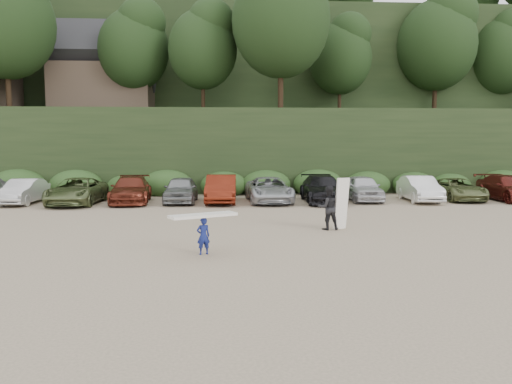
{
  "coord_description": "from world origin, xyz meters",
  "views": [
    {
      "loc": [
        -1.85,
        -19.72,
        3.52
      ],
      "look_at": [
        -0.46,
        3.0,
        1.3
      ],
      "focal_mm": 35.0,
      "sensor_mm": 36.0,
      "label": 1
    }
  ],
  "objects": [
    {
      "name": "ground",
      "position": [
        0.0,
        0.0,
        0.0
      ],
      "size": [
        120.0,
        120.0,
        0.0
      ],
      "primitive_type": "plane",
      "color": "tan",
      "rests_on": "ground"
    },
    {
      "name": "parked_cars",
      "position": [
        0.58,
        10.0,
        0.77
      ],
      "size": [
        36.24,
        6.08,
        1.65
      ],
      "color": "#A3A3A7",
      "rests_on": "ground"
    },
    {
      "name": "hillside_backdrop",
      "position": [
        -0.26,
        35.93,
        11.22
      ],
      "size": [
        90.0,
        41.5,
        28.0
      ],
      "color": "black",
      "rests_on": "ground"
    },
    {
      "name": "child_surfer",
      "position": [
        -2.57,
        -4.06,
        0.89
      ],
      "size": [
        2.21,
        1.52,
        1.3
      ],
      "color": "navy",
      "rests_on": "ground"
    },
    {
      "name": "adult_surfer",
      "position": [
        2.38,
        0.26,
        0.92
      ],
      "size": [
        1.36,
        0.76,
        2.13
      ],
      "color": "black",
      "rests_on": "ground"
    }
  ]
}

